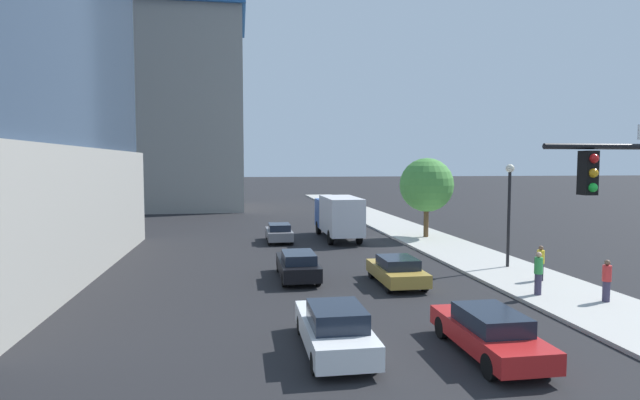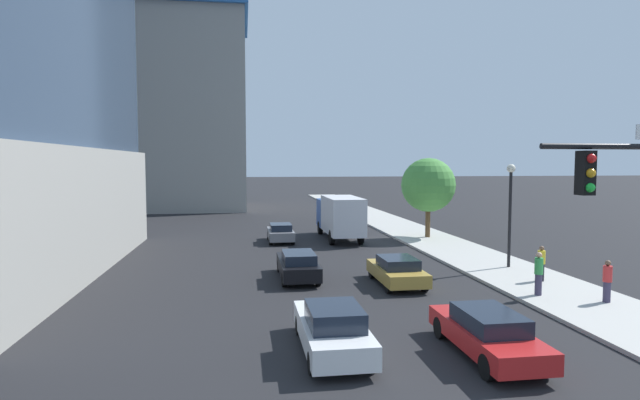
% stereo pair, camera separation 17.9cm
% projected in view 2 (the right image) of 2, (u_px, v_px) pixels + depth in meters
% --- Properties ---
extents(sidewalk, '(4.61, 120.00, 0.15)m').
position_uv_depth(sidewalk, '(476.00, 259.00, 29.78)').
color(sidewalk, '#B2AFA8').
rests_on(sidewalk, ground).
extents(construction_building, '(15.96, 16.38, 33.88)m').
position_uv_depth(construction_building, '(190.00, 92.00, 63.29)').
color(construction_building, '#9E9B93').
rests_on(construction_building, ground).
extents(street_lamp, '(0.44, 0.44, 5.42)m').
position_uv_depth(street_lamp, '(510.00, 199.00, 26.82)').
color(street_lamp, black).
rests_on(street_lamp, sidewalk).
extents(street_tree, '(3.97, 3.97, 5.85)m').
position_uv_depth(street_tree, '(428.00, 185.00, 37.74)').
color(street_tree, brown).
rests_on(street_tree, sidewalk).
extents(car_red, '(1.76, 4.75, 1.37)m').
position_uv_depth(car_red, '(487.00, 332.00, 14.92)').
color(car_red, red).
rests_on(car_red, ground).
extents(car_gold, '(1.85, 4.24, 1.30)m').
position_uv_depth(car_gold, '(397.00, 271.00, 23.68)').
color(car_gold, '#AD8938').
rests_on(car_gold, ground).
extents(car_black, '(1.77, 4.66, 1.39)m').
position_uv_depth(car_black, '(298.00, 265.00, 24.82)').
color(car_black, black).
rests_on(car_black, ground).
extents(car_white, '(1.81, 4.76, 1.50)m').
position_uv_depth(car_white, '(332.00, 329.00, 15.22)').
color(car_white, silver).
rests_on(car_white, ground).
extents(car_gray, '(1.74, 4.04, 1.34)m').
position_uv_depth(car_gray, '(280.00, 233.00, 36.46)').
color(car_gray, slate).
rests_on(car_gray, ground).
extents(box_truck, '(2.33, 7.90, 3.20)m').
position_uv_depth(box_truck, '(340.00, 215.00, 37.64)').
color(box_truck, '#1E4799').
rests_on(box_truck, ground).
extents(pedestrian_yellow_shirt, '(0.34, 0.34, 1.65)m').
position_uv_depth(pedestrian_yellow_shirt, '(541.00, 263.00, 23.78)').
color(pedestrian_yellow_shirt, black).
rests_on(pedestrian_yellow_shirt, sidewalk).
extents(pedestrian_red_shirt, '(0.34, 0.34, 1.67)m').
position_uv_depth(pedestrian_red_shirt, '(607.00, 281.00, 20.15)').
color(pedestrian_red_shirt, '#38334C').
rests_on(pedestrian_red_shirt, sidewalk).
extents(pedestrian_green_shirt, '(0.34, 0.34, 1.80)m').
position_uv_depth(pedestrian_green_shirt, '(539.00, 273.00, 21.22)').
color(pedestrian_green_shirt, '#38334C').
rests_on(pedestrian_green_shirt, sidewalk).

